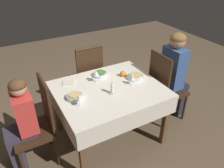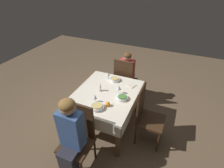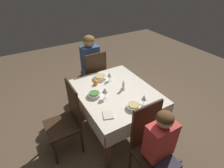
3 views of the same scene
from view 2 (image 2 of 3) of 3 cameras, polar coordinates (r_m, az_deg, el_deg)
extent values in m
plane|color=brown|center=(3.37, -1.75, -12.90)|extent=(8.00, 8.00, 0.00)
cube|color=silver|center=(2.90, -1.99, -3.18)|extent=(1.20, 1.00, 0.04)
cube|color=silver|center=(3.17, -10.11, -2.66)|extent=(1.20, 0.01, 0.19)
cube|color=silver|center=(2.84, 7.24, -7.33)|extent=(1.20, 0.01, 0.19)
cube|color=silver|center=(3.41, 2.24, 0.80)|extent=(0.01, 1.00, 0.19)
cube|color=silver|center=(2.58, -7.62, -12.45)|extent=(0.01, 1.00, 0.19)
cube|color=brown|center=(3.65, -4.51, -1.61)|extent=(0.06, 0.06, 0.69)
cube|color=brown|center=(2.98, -13.95, -12.38)|extent=(0.06, 0.06, 0.69)
cube|color=brown|center=(3.41, 8.50, -4.87)|extent=(0.06, 0.06, 0.69)
cube|color=brown|center=(2.68, 1.94, -17.95)|extent=(0.06, 0.06, 0.69)
cube|color=#382314|center=(2.57, -11.66, -19.02)|extent=(0.41, 0.41, 0.04)
cube|color=#382314|center=(2.45, -9.97, -11.68)|extent=(0.03, 0.38, 0.54)
cylinder|color=#382314|center=(2.27, -10.63, -6.81)|extent=(0.04, 0.37, 0.04)
cylinder|color=#382314|center=(2.75, -16.72, -23.07)|extent=(0.03, 0.03, 0.41)
cylinder|color=#382314|center=(2.90, -12.24, -17.93)|extent=(0.03, 0.03, 0.41)
cylinder|color=#382314|center=(2.77, -5.61, -20.55)|extent=(0.03, 0.03, 0.41)
cube|color=#382314|center=(3.73, 4.46, 0.76)|extent=(0.41, 0.41, 0.04)
cube|color=#382314|center=(3.42, 3.60, 3.28)|extent=(0.03, 0.38, 0.54)
cylinder|color=#382314|center=(3.29, 3.77, 7.38)|extent=(0.04, 0.37, 0.04)
cylinder|color=#382314|center=(3.95, 7.66, -1.24)|extent=(0.03, 0.03, 0.41)
cylinder|color=#382314|center=(4.04, 2.76, -0.10)|extent=(0.03, 0.03, 0.41)
cylinder|color=#382314|center=(3.67, 6.04, -4.21)|extent=(0.03, 0.03, 0.41)
cylinder|color=#382314|center=(3.76, 0.80, -2.90)|extent=(0.03, 0.03, 0.41)
cube|color=#382314|center=(2.89, 12.54, -11.65)|extent=(0.41, 0.41, 0.04)
cube|color=#382314|center=(2.71, 9.33, -6.30)|extent=(0.38, 0.03, 0.54)
cylinder|color=#382314|center=(2.55, 9.88, -1.59)|extent=(0.37, 0.04, 0.04)
cylinder|color=#382314|center=(2.92, 14.78, -17.98)|extent=(0.03, 0.03, 0.41)
cylinder|color=#382314|center=(3.16, 16.02, -13.11)|extent=(0.03, 0.03, 0.41)
cylinder|color=#382314|center=(2.95, 7.65, -16.22)|extent=(0.03, 0.03, 0.41)
cylinder|color=#382314|center=(3.19, 9.55, -11.57)|extent=(0.03, 0.03, 0.41)
cube|color=#282833|center=(2.65, -13.70, -24.78)|extent=(0.14, 0.22, 0.45)
cube|color=#282833|center=(2.47, -13.34, -20.18)|extent=(0.31, 0.24, 0.06)
cube|color=#38568E|center=(2.29, -13.10, -14.18)|extent=(0.18, 0.30, 0.54)
sphere|color=tan|center=(2.04, -14.38, -7.30)|extent=(0.19, 0.19, 0.19)
ellipsoid|color=brown|center=(2.02, -14.51, -6.58)|extent=(0.19, 0.19, 0.13)
cube|color=#383342|center=(4.00, 5.29, -0.28)|extent=(0.14, 0.22, 0.45)
cube|color=#383342|center=(3.79, 5.08, 2.27)|extent=(0.31, 0.24, 0.06)
cube|color=red|center=(3.61, 4.82, 4.80)|extent=(0.18, 0.30, 0.41)
sphere|color=#D6A884|center=(3.48, 5.04, 8.83)|extent=(0.16, 0.16, 0.16)
ellipsoid|color=brown|center=(3.47, 5.06, 9.25)|extent=(0.16, 0.16, 0.11)
cylinder|color=silver|center=(2.59, -4.77, -7.58)|extent=(0.20, 0.20, 0.04)
torus|color=silver|center=(2.57, -4.79, -7.21)|extent=(0.20, 0.20, 0.01)
cylinder|color=tan|center=(2.57, -4.80, -7.10)|extent=(0.15, 0.15, 0.02)
cylinder|color=white|center=(2.71, -5.58, -5.77)|extent=(0.07, 0.07, 0.00)
cylinder|color=white|center=(2.69, -5.61, -5.23)|extent=(0.01, 0.01, 0.06)
cone|color=white|center=(2.65, -5.69, -4.09)|extent=(0.06, 0.06, 0.08)
cylinder|color=white|center=(2.66, -5.67, -4.35)|extent=(0.04, 0.04, 0.03)
cylinder|color=silver|center=(3.19, 1.04, 1.39)|extent=(0.18, 0.18, 0.04)
torus|color=silver|center=(3.18, 1.04, 1.73)|extent=(0.18, 0.18, 0.01)
cylinder|color=tan|center=(3.17, 1.05, 1.82)|extent=(0.13, 0.13, 0.02)
cylinder|color=white|center=(3.25, -1.34, 1.73)|extent=(0.06, 0.06, 0.00)
cylinder|color=white|center=(3.23, -1.35, 2.26)|extent=(0.01, 0.01, 0.07)
cone|color=white|center=(3.20, -1.36, 3.29)|extent=(0.06, 0.06, 0.07)
cylinder|color=white|center=(3.20, -1.36, 3.08)|extent=(0.04, 0.04, 0.03)
cylinder|color=silver|center=(2.75, 3.45, -4.61)|extent=(0.18, 0.18, 0.04)
torus|color=silver|center=(2.74, 3.46, -4.25)|extent=(0.18, 0.18, 0.01)
cylinder|color=#4C7F38|center=(2.73, 3.47, -4.15)|extent=(0.13, 0.13, 0.02)
cylinder|color=white|center=(2.87, 2.15, -3.12)|extent=(0.06, 0.06, 0.00)
cylinder|color=white|center=(2.84, 2.17, -2.41)|extent=(0.01, 0.01, 0.08)
cone|color=white|center=(2.80, 2.20, -1.15)|extent=(0.07, 0.07, 0.07)
cylinder|color=white|center=(2.81, 2.20, -1.38)|extent=(0.04, 0.04, 0.03)
cylinder|color=beige|center=(2.94, -3.83, -2.13)|extent=(0.07, 0.07, 0.01)
cylinder|color=white|center=(2.90, -3.88, -1.16)|extent=(0.04, 0.04, 0.11)
ellipsoid|color=#F9C64C|center=(2.86, -3.93, -0.05)|extent=(0.01, 0.01, 0.03)
sphere|color=orange|center=(2.60, -1.41, -6.57)|extent=(0.07, 0.07, 0.07)
cube|color=beige|center=(3.07, 6.40, -0.49)|extent=(0.17, 0.16, 0.01)
camera|label=1|loc=(4.21, -22.00, 26.40)|focal=35.00mm
camera|label=3|loc=(3.77, 26.39, 25.98)|focal=28.00mm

